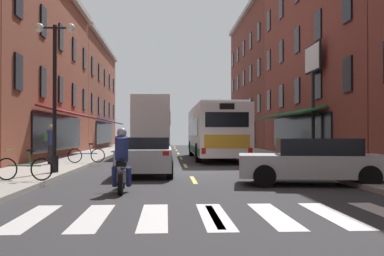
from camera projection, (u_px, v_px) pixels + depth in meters
name	position (u px, v px, depth m)	size (l,w,h in m)	color
ground_plane	(188.00, 172.00, 18.33)	(34.80, 80.00, 0.10)	#333335
lane_centre_dashes	(189.00, 171.00, 18.08)	(0.14, 73.90, 0.01)	#DBCC4C
crosswalk_near	(214.00, 216.00, 8.34)	(7.10, 2.80, 0.01)	silver
sidewalk_left	(39.00, 170.00, 18.00)	(3.00, 80.00, 0.14)	#A39E93
sidewalk_right	(332.00, 169.00, 18.65)	(3.00, 80.00, 0.14)	#A39E93
billboard_sign	(313.00, 73.00, 24.72)	(0.40, 2.48, 6.21)	black
transit_bus	(214.00, 131.00, 27.01)	(2.67, 11.47, 3.14)	white
box_truck	(152.00, 126.00, 31.40)	(2.54, 8.18, 3.89)	white
sedan_near	(154.00, 142.00, 42.65)	(2.03, 4.36, 1.35)	silver
sedan_mid	(313.00, 161.00, 13.47)	(4.49, 2.53, 1.37)	silver
sedan_far	(146.00, 156.00, 16.49)	(1.96, 4.36, 1.38)	silver
motorcycle_rider	(122.00, 164.00, 11.86)	(0.62, 2.07, 1.66)	black
bicycle_near	(87.00, 155.00, 21.41)	(1.69, 0.52, 0.91)	black
bicycle_mid	(24.00, 168.00, 13.30)	(1.71, 0.48, 0.91)	black
pedestrian_near	(51.00, 143.00, 20.46)	(0.52, 0.43, 1.76)	black
pedestrian_mid	(243.00, 140.00, 34.55)	(0.36, 0.36, 1.74)	maroon
street_lamp_twin	(55.00, 90.00, 16.13)	(1.42, 0.32, 5.28)	black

